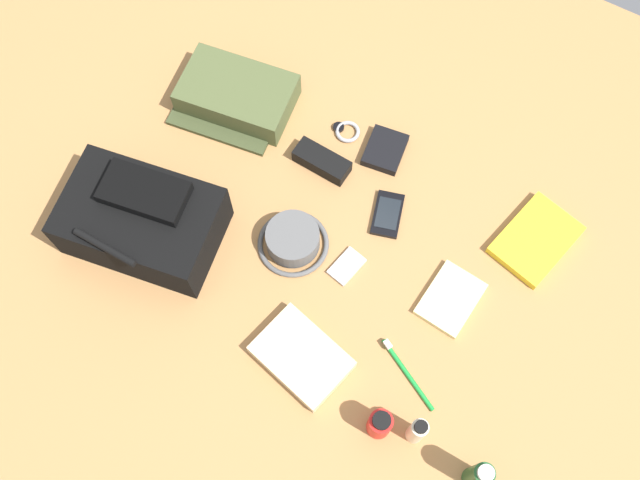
# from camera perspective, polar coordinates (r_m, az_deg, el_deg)

# --- Properties ---
(ground_plane) EXTENTS (2.64, 2.02, 0.02)m
(ground_plane) POSITION_cam_1_polar(r_m,az_deg,el_deg) (1.73, 0.00, -0.64)
(ground_plane) COLOR #A37242
(ground_plane) RESTS_ON ground
(backpack) EXTENTS (0.38, 0.29, 0.16)m
(backpack) POSITION_cam_1_polar(r_m,az_deg,el_deg) (1.71, -13.70, 1.53)
(backpack) COLOR black
(backpack) RESTS_ON ground_plane
(toiletry_pouch) EXTENTS (0.30, 0.25, 0.08)m
(toiletry_pouch) POSITION_cam_1_polar(r_m,az_deg,el_deg) (1.88, -6.54, 11.11)
(toiletry_pouch) COLOR #47512D
(toiletry_pouch) RESTS_ON ground_plane
(bucket_hat) EXTENTS (0.17, 0.17, 0.06)m
(bucket_hat) POSITION_cam_1_polar(r_m,az_deg,el_deg) (1.70, -2.13, -0.02)
(bucket_hat) COLOR #545454
(bucket_hat) RESTS_ON ground_plane
(shampoo_bottle) EXTENTS (0.04, 0.04, 0.15)m
(shampoo_bottle) POSITION_cam_1_polar(r_m,az_deg,el_deg) (1.56, 12.27, -17.53)
(shampoo_bottle) COLOR #19471E
(shampoo_bottle) RESTS_ON ground_plane
(lotion_bottle) EXTENTS (0.04, 0.04, 0.13)m
(lotion_bottle) POSITION_cam_1_polar(r_m,az_deg,el_deg) (1.56, 7.58, -14.56)
(lotion_bottle) COLOR beige
(lotion_bottle) RESTS_ON ground_plane
(sunscreen_spray) EXTENTS (0.05, 0.05, 0.11)m
(sunscreen_spray) POSITION_cam_1_polar(r_m,az_deg,el_deg) (1.57, 4.69, -14.11)
(sunscreen_spray) COLOR red
(sunscreen_spray) RESTS_ON ground_plane
(paperback_novel) EXTENTS (0.18, 0.23, 0.02)m
(paperback_novel) POSITION_cam_1_polar(r_m,az_deg,el_deg) (1.79, 16.49, 0.02)
(paperback_novel) COLOR yellow
(paperback_novel) RESTS_ON ground_plane
(cell_phone) EXTENTS (0.10, 0.13, 0.01)m
(cell_phone) POSITION_cam_1_polar(r_m,az_deg,el_deg) (1.75, 5.29, 2.01)
(cell_phone) COLOR black
(cell_phone) RESTS_ON ground_plane
(media_player) EXTENTS (0.07, 0.09, 0.01)m
(media_player) POSITION_cam_1_polar(r_m,az_deg,el_deg) (1.70, 2.10, -2.05)
(media_player) COLOR #B7B7BC
(media_player) RESTS_ON ground_plane
(wristwatch) EXTENTS (0.07, 0.06, 0.01)m
(wristwatch) POSITION_cam_1_polar(r_m,az_deg,el_deg) (1.85, 2.07, 8.49)
(wristwatch) COLOR #99999E
(wristwatch) RESTS_ON ground_plane
(toothbrush) EXTENTS (0.17, 0.09, 0.02)m
(toothbrush) POSITION_cam_1_polar(r_m,az_deg,el_deg) (1.64, 6.65, -10.08)
(toothbrush) COLOR #198C33
(toothbrush) RESTS_ON ground_plane
(wallet) EXTENTS (0.11, 0.12, 0.02)m
(wallet) POSITION_cam_1_polar(r_m,az_deg,el_deg) (1.82, 5.09, 7.00)
(wallet) COLOR black
(wallet) RESTS_ON ground_plane
(notepad) EXTENTS (0.12, 0.16, 0.02)m
(notepad) POSITION_cam_1_polar(r_m,az_deg,el_deg) (1.69, 10.16, -4.55)
(notepad) COLOR beige
(notepad) RESTS_ON ground_plane
(folded_towel) EXTENTS (0.23, 0.18, 0.04)m
(folded_towel) POSITION_cam_1_polar(r_m,az_deg,el_deg) (1.62, -1.44, -9.10)
(folded_towel) COLOR beige
(folded_towel) RESTS_ON ground_plane
(sunglasses_case) EXTENTS (0.14, 0.06, 0.04)m
(sunglasses_case) POSITION_cam_1_polar(r_m,az_deg,el_deg) (1.79, 0.15, 6.16)
(sunglasses_case) COLOR black
(sunglasses_case) RESTS_ON ground_plane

